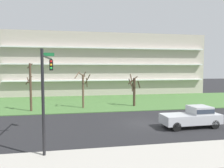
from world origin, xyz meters
name	(u,v)px	position (x,y,z in m)	size (l,w,h in m)	color
ground	(146,124)	(0.00, 0.00, 0.00)	(160.00, 160.00, 0.00)	#232326
sidewalk_curb_near	(188,155)	(0.00, -8.00, 0.07)	(80.00, 4.00, 0.15)	#ADA89E
grass_lawn_strip	(117,102)	(0.00, 14.00, 0.04)	(80.00, 16.00, 0.08)	#477238
apartment_building	(105,65)	(0.00, 27.52, 6.20)	(40.87, 11.99, 12.40)	#B2A899
tree_far_left	(30,87)	(-12.22, 8.20, 3.15)	(0.91, 1.08, 6.05)	#4C3828
tree_left	(83,88)	(-5.65, 9.19, 2.75)	(2.15, 1.75, 4.99)	brown
tree_center	(134,90)	(1.51, 9.47, 2.41)	(1.74, 1.76, 4.60)	#423023
pickup_silver_near_left	(193,116)	(3.87, -1.99, 1.02)	(5.46, 2.17, 1.95)	#B7BABF
traffic_signal_mast	(47,82)	(-8.74, -4.70, 4.53)	(0.90, 5.73, 6.60)	black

